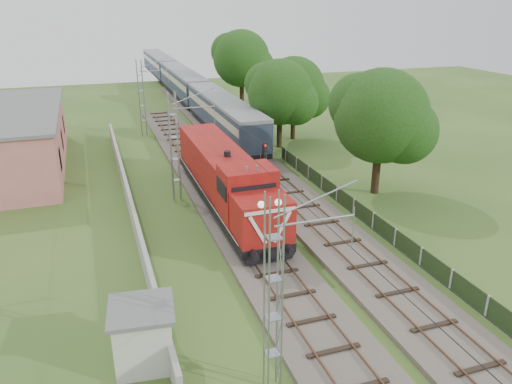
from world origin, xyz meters
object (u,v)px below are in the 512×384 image
object	(u,v)px
locomotive	(226,178)
coach_rake	(182,82)
signal_post	(264,161)
relay_hut	(143,335)

from	to	relation	value
locomotive	coach_rake	xyz separation A→B (m)	(5.00, 42.08, 0.19)
locomotive	coach_rake	distance (m)	42.37
coach_rake	signal_post	bearing A→B (deg)	-92.82
signal_post	coach_rake	bearing A→B (deg)	87.18
locomotive	relay_hut	xyz separation A→B (m)	(-7.40, -14.31, -1.01)
coach_rake	relay_hut	xyz separation A→B (m)	(-12.40, -56.39, -1.20)
signal_post	relay_hut	world-z (taller)	signal_post
signal_post	relay_hut	xyz separation A→B (m)	(-10.35, -14.67, -1.80)
signal_post	relay_hut	distance (m)	18.04
locomotive	signal_post	world-z (taller)	locomotive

